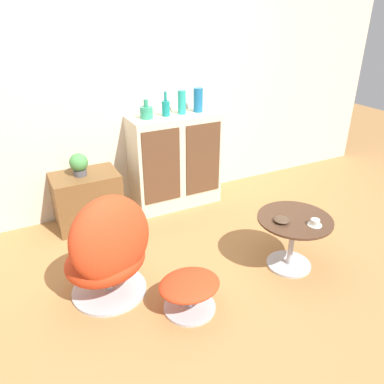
% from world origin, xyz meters
% --- Properties ---
extents(ground_plane, '(12.00, 12.00, 0.00)m').
position_xyz_m(ground_plane, '(0.00, 0.00, 0.00)').
color(ground_plane, '#A87542').
extents(wall_back, '(6.40, 0.06, 2.60)m').
position_xyz_m(wall_back, '(0.00, 1.59, 1.30)').
color(wall_back, beige).
rests_on(wall_back, ground_plane).
extents(sideboard, '(0.92, 0.41, 0.98)m').
position_xyz_m(sideboard, '(0.40, 1.36, 0.49)').
color(sideboard, beige).
rests_on(sideboard, ground_plane).
extents(tv_console, '(0.62, 0.43, 0.53)m').
position_xyz_m(tv_console, '(-0.55, 1.35, 0.26)').
color(tv_console, brown).
rests_on(tv_console, ground_plane).
extents(egg_chair, '(0.73, 0.69, 0.85)m').
position_xyz_m(egg_chair, '(-0.65, 0.22, 0.40)').
color(egg_chair, '#B7B7BC').
rests_on(egg_chair, ground_plane).
extents(ottoman, '(0.44, 0.37, 0.26)m').
position_xyz_m(ottoman, '(-0.20, -0.17, 0.18)').
color(ottoman, '#B7B7BC').
rests_on(ottoman, ground_plane).
extents(coffee_table, '(0.59, 0.59, 0.45)m').
position_xyz_m(coffee_table, '(0.76, -0.10, 0.31)').
color(coffee_table, '#B7B7BC').
rests_on(coffee_table, ground_plane).
extents(vase_leftmost, '(0.12, 0.12, 0.18)m').
position_xyz_m(vase_leftmost, '(0.11, 1.36, 1.04)').
color(vase_leftmost, '#2D8E6B').
rests_on(vase_leftmost, sideboard).
extents(vase_inner_left, '(0.08, 0.08, 0.24)m').
position_xyz_m(vase_inner_left, '(0.31, 1.36, 1.06)').
color(vase_inner_left, '#147A75').
rests_on(vase_inner_left, sideboard).
extents(vase_inner_right, '(0.08, 0.08, 0.23)m').
position_xyz_m(vase_inner_right, '(0.49, 1.36, 1.10)').
color(vase_inner_right, teal).
rests_on(vase_inner_right, sideboard).
extents(vase_rightmost, '(0.10, 0.10, 0.24)m').
position_xyz_m(vase_rightmost, '(0.67, 1.36, 1.10)').
color(vase_rightmost, '#196699').
rests_on(vase_rightmost, sideboard).
extents(potted_plant, '(0.17, 0.17, 0.21)m').
position_xyz_m(potted_plant, '(-0.58, 1.35, 0.64)').
color(potted_plant, '#4C4C51').
rests_on(potted_plant, tv_console).
extents(teacup, '(0.11, 0.11, 0.05)m').
position_xyz_m(teacup, '(0.82, -0.25, 0.47)').
color(teacup, silver).
rests_on(teacup, coffee_table).
extents(bowl, '(0.12, 0.12, 0.04)m').
position_xyz_m(bowl, '(0.63, -0.09, 0.47)').
color(bowl, '#4C3828').
rests_on(bowl, coffee_table).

